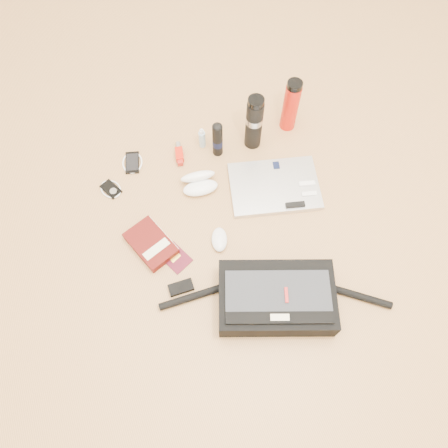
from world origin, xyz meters
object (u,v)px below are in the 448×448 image
object	(u,v)px
book	(151,243)
laptop	(275,186)
thermos_black	(254,122)
thermos_red	(291,106)
messenger_bag	(276,298)

from	to	relation	value
book	laptop	bearing A→B (deg)	-13.18
thermos_black	book	bearing A→B (deg)	-150.99
thermos_black	thermos_red	distance (m)	0.19
messenger_bag	book	distance (m)	0.52
laptop	book	distance (m)	0.55
messenger_bag	thermos_red	bearing A→B (deg)	82.73
messenger_bag	book	xyz separation A→B (m)	(-0.35, 0.38, -0.04)
thermos_black	laptop	bearing A→B (deg)	-91.12
book	thermos_red	world-z (taller)	thermos_red
book	thermos_red	xyz separation A→B (m)	(0.74, 0.34, 0.11)
thermos_red	thermos_black	bearing A→B (deg)	-170.06
book	thermos_black	bearing A→B (deg)	9.46
laptop	book	world-z (taller)	book
book	thermos_red	distance (m)	0.82
book	thermos_red	bearing A→B (deg)	5.18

